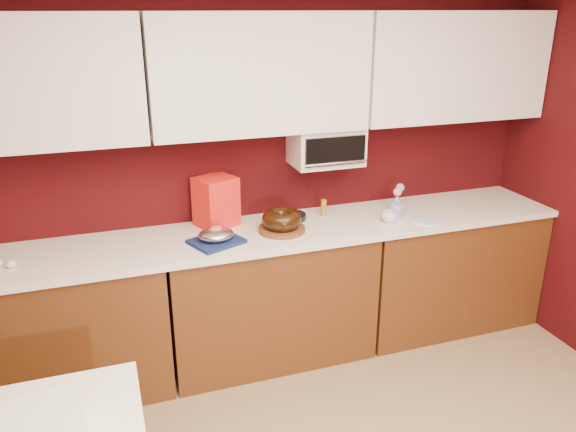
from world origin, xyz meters
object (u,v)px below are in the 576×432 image
(bundt_cake, at_px, (282,219))
(pandoro_box, at_px, (216,202))
(foil_ham_nest, at_px, (216,235))
(blue_jar, at_px, (395,211))
(flower_vase, at_px, (397,204))
(toaster_oven, at_px, (326,145))
(coffee_mug, at_px, (389,215))

(bundt_cake, relative_size, pandoro_box, 0.78)
(bundt_cake, bearing_deg, foil_ham_nest, -172.92)
(blue_jar, bearing_deg, pandoro_box, 167.53)
(pandoro_box, distance_m, flower_vase, 1.23)
(foil_ham_nest, xyz_separation_m, flower_vase, (1.28, 0.13, 0.01))
(toaster_oven, distance_m, foil_ham_nest, 0.94)
(foil_ham_nest, relative_size, blue_jar, 2.10)
(toaster_oven, xyz_separation_m, blue_jar, (0.42, -0.22, -0.42))
(toaster_oven, bearing_deg, foil_ham_nest, -161.99)
(toaster_oven, xyz_separation_m, coffee_mug, (0.34, -0.28, -0.43))
(toaster_oven, bearing_deg, blue_jar, -28.03)
(pandoro_box, bearing_deg, toaster_oven, -25.11)
(flower_vase, bearing_deg, pandoro_box, 172.17)
(foil_ham_nest, bearing_deg, coffee_mug, -0.92)
(bundt_cake, distance_m, pandoro_box, 0.44)
(foil_ham_nest, xyz_separation_m, blue_jar, (1.22, 0.04, -0.00))
(foil_ham_nest, xyz_separation_m, coffee_mug, (1.14, -0.02, -0.01))
(toaster_oven, xyz_separation_m, flower_vase, (0.48, -0.13, -0.41))
(coffee_mug, height_order, blue_jar, blue_jar)
(toaster_oven, distance_m, flower_vase, 0.64)
(bundt_cake, xyz_separation_m, coffee_mug, (0.71, -0.07, -0.03))
(flower_vase, bearing_deg, toaster_oven, 164.31)
(foil_ham_nest, relative_size, coffee_mug, 2.28)
(foil_ham_nest, bearing_deg, flower_vase, 5.64)
(bundt_cake, bearing_deg, flower_vase, 4.91)
(toaster_oven, bearing_deg, coffee_mug, -39.15)
(toaster_oven, bearing_deg, flower_vase, -15.69)
(toaster_oven, bearing_deg, bundt_cake, -150.92)
(foil_ham_nest, height_order, pandoro_box, pandoro_box)
(coffee_mug, bearing_deg, toaster_oven, 140.85)
(pandoro_box, bearing_deg, coffee_mug, -38.70)
(foil_ham_nest, distance_m, flower_vase, 1.28)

